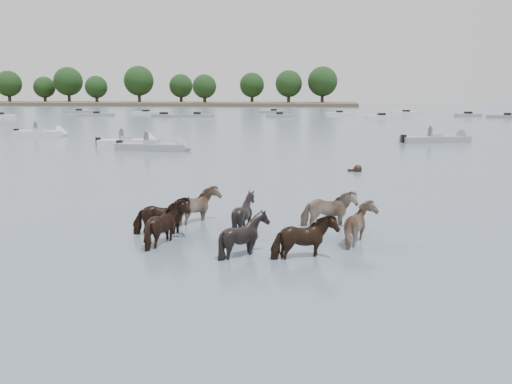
# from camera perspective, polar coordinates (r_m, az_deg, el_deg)

# --- Properties ---
(ground) EXTENTS (400.00, 400.00, 0.00)m
(ground) POSITION_cam_1_polar(r_m,az_deg,el_deg) (15.27, -9.29, -4.45)
(ground) COLOR slate
(ground) RESTS_ON ground
(shoreline) EXTENTS (160.00, 30.00, 1.00)m
(shoreline) POSITION_cam_1_polar(r_m,az_deg,el_deg) (180.23, -16.02, 9.00)
(shoreline) COLOR #4C4233
(shoreline) RESTS_ON ground
(pony_herd) EXTENTS (7.01, 4.48, 1.36)m
(pony_herd) POSITION_cam_1_polar(r_m,az_deg,el_deg) (14.59, -0.81, -3.33)
(pony_herd) COLOR black
(pony_herd) RESTS_ON ground
(swimming_pony) EXTENTS (0.72, 0.44, 0.44)m
(swimming_pony) POSITION_cam_1_polar(r_m,az_deg,el_deg) (27.51, 10.62, 2.37)
(swimming_pony) COLOR black
(swimming_pony) RESTS_ON ground
(motorboat_a) EXTENTS (4.86, 2.79, 1.92)m
(motorboat_a) POSITION_cam_1_polar(r_m,az_deg,el_deg) (41.26, -12.53, 5.13)
(motorboat_a) COLOR silver
(motorboat_a) RESTS_ON ground
(motorboat_b) EXTENTS (5.53, 1.97, 1.92)m
(motorboat_b) POSITION_cam_1_polar(r_m,az_deg,el_deg) (37.41, -9.88, 4.69)
(motorboat_b) COLOR gray
(motorboat_b) RESTS_ON ground
(motorboat_c) EXTENTS (6.12, 3.59, 1.92)m
(motorboat_c) POSITION_cam_1_polar(r_m,az_deg,el_deg) (45.87, 19.30, 5.30)
(motorboat_c) COLOR gray
(motorboat_c) RESTS_ON ground
(motorboat_f) EXTENTS (5.16, 1.95, 1.92)m
(motorboat_f) POSITION_cam_1_polar(r_m,az_deg,el_deg) (53.03, -21.20, 5.81)
(motorboat_f) COLOR silver
(motorboat_f) RESTS_ON ground
(distant_flotilla) EXTENTS (101.21, 27.80, 0.93)m
(distant_flotilla) POSITION_cam_1_polar(r_m,az_deg,el_deg) (90.50, 5.37, 8.13)
(distant_flotilla) COLOR silver
(distant_flotilla) RESTS_ON ground
(treeline) EXTENTS (145.06, 18.48, 12.28)m
(treeline) POSITION_cam_1_polar(r_m,az_deg,el_deg) (181.45, -14.61, 11.01)
(treeline) COLOR #382619
(treeline) RESTS_ON ground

